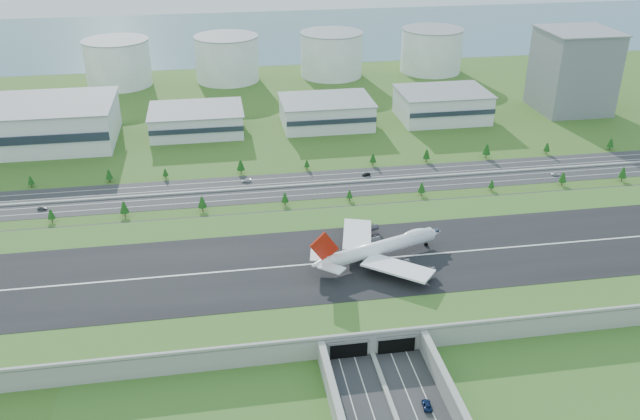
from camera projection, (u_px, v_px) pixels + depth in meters
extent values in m
plane|color=#2D5219|center=(345.00, 278.00, 280.72)|extent=(1200.00, 1200.00, 0.00)
cube|color=gray|center=(345.00, 270.00, 278.93)|extent=(520.00, 100.00, 8.00)
cube|color=#2B591E|center=(345.00, 262.00, 277.11)|extent=(520.00, 100.00, 0.16)
cube|color=black|center=(345.00, 261.00, 277.05)|extent=(520.00, 58.00, 0.12)
cube|color=silver|center=(345.00, 261.00, 277.01)|extent=(520.00, 0.90, 0.02)
cube|color=gray|center=(373.00, 333.00, 233.25)|extent=(520.00, 1.20, 1.20)
cube|color=black|center=(349.00, 350.00, 233.73)|extent=(13.00, 1.20, 6.00)
cube|color=black|center=(396.00, 345.00, 236.19)|extent=(13.00, 1.20, 6.00)
cube|color=#28282B|center=(310.00, 185.00, 364.58)|extent=(560.00, 36.00, 0.12)
cylinder|color=#3D2819|center=(52.00, 219.00, 325.91)|extent=(0.50, 0.50, 2.38)
cone|color=#163D10|center=(51.00, 214.00, 324.55)|extent=(3.71, 3.71, 4.77)
cylinder|color=#3D2819|center=(125.00, 214.00, 330.76)|extent=(0.50, 0.50, 2.90)
cone|color=#163D10|center=(124.00, 207.00, 329.10)|extent=(4.50, 4.50, 5.79)
cylinder|color=#3D2819|center=(203.00, 208.00, 336.21)|extent=(0.50, 0.50, 2.86)
cone|color=#163D10|center=(202.00, 202.00, 334.57)|extent=(4.46, 4.46, 5.73)
cylinder|color=#3D2819|center=(285.00, 203.00, 342.27)|extent=(0.50, 0.50, 2.45)
cone|color=#163D10|center=(285.00, 197.00, 340.88)|extent=(3.80, 3.80, 4.89)
cylinder|color=#3D2819|center=(349.00, 199.00, 347.16)|extent=(0.50, 0.50, 2.11)
cone|color=#163D10|center=(349.00, 194.00, 345.95)|extent=(3.29, 3.29, 4.23)
cylinder|color=#3D2819|center=(421.00, 193.00, 352.60)|extent=(0.50, 0.50, 2.57)
cone|color=#163D10|center=(422.00, 187.00, 351.14)|extent=(4.00, 4.00, 5.14)
cylinder|color=#3D2819|center=(491.00, 188.00, 358.26)|extent=(0.50, 0.50, 2.10)
cone|color=#163D10|center=(492.00, 184.00, 357.06)|extent=(3.27, 3.27, 4.21)
cylinder|color=#3D2819|center=(562.00, 183.00, 363.95)|extent=(0.50, 0.50, 2.70)
cone|color=#163D10|center=(563.00, 177.00, 362.40)|extent=(4.20, 4.20, 5.40)
cylinder|color=#3D2819|center=(622.00, 179.00, 368.95)|extent=(0.50, 0.50, 2.88)
cone|color=#163D10|center=(623.00, 172.00, 367.31)|extent=(4.49, 4.49, 5.77)
cylinder|color=#3D2819|center=(32.00, 185.00, 362.12)|extent=(0.50, 0.50, 2.25)
cone|color=#163D10|center=(30.00, 180.00, 360.84)|extent=(3.49, 3.49, 4.49)
cylinder|color=#3D2819|center=(110.00, 180.00, 367.93)|extent=(0.50, 0.50, 2.57)
cone|color=#163D10|center=(109.00, 174.00, 366.47)|extent=(3.99, 3.99, 5.13)
cylinder|color=#3D2819|center=(166.00, 177.00, 372.39)|extent=(0.50, 0.50, 2.00)
cone|color=#163D10|center=(165.00, 172.00, 371.25)|extent=(3.12, 3.12, 4.01)
cylinder|color=#3D2819|center=(241.00, 171.00, 378.18)|extent=(0.50, 0.50, 2.91)
cone|color=#163D10|center=(241.00, 165.00, 376.52)|extent=(4.52, 4.52, 5.81)
cylinder|color=#3D2819|center=(307.00, 168.00, 383.77)|extent=(0.50, 0.50, 2.03)
cone|color=#163D10|center=(307.00, 163.00, 382.61)|extent=(3.16, 3.16, 4.06)
cylinder|color=#3D2819|center=(373.00, 163.00, 389.23)|extent=(0.50, 0.50, 2.47)
cone|color=#163D10|center=(373.00, 158.00, 387.82)|extent=(3.85, 3.85, 4.95)
cylinder|color=#3D2819|center=(426.00, 159.00, 393.81)|extent=(0.50, 0.50, 2.68)
cone|color=#163D10|center=(427.00, 154.00, 392.28)|extent=(4.17, 4.17, 5.36)
cylinder|color=#3D2819|center=(486.00, 155.00, 399.03)|extent=(0.50, 0.50, 3.06)
cone|color=#163D10|center=(487.00, 149.00, 397.28)|extent=(4.76, 4.76, 6.12)
cylinder|color=#3D2819|center=(546.00, 152.00, 404.65)|extent=(0.50, 0.50, 2.49)
cone|color=#163D10|center=(547.00, 147.00, 403.23)|extent=(3.87, 3.87, 4.97)
cylinder|color=#3D2819|center=(610.00, 148.00, 410.58)|extent=(0.50, 0.50, 2.59)
cone|color=#163D10|center=(611.00, 143.00, 409.11)|extent=(4.02, 4.02, 5.17)
cube|color=silver|center=(14.00, 125.00, 413.88)|extent=(120.00, 60.00, 25.00)
cube|color=silver|center=(197.00, 121.00, 436.46)|extent=(58.00, 42.00, 15.00)
cube|color=silver|center=(326.00, 113.00, 448.32)|extent=(58.00, 42.00, 17.00)
cube|color=silver|center=(442.00, 105.00, 459.46)|extent=(58.00, 42.00, 19.00)
cube|color=slate|center=(573.00, 71.00, 469.60)|extent=(46.00, 46.00, 55.00)
cylinder|color=silver|center=(118.00, 63.00, 529.28)|extent=(50.00, 50.00, 35.00)
cylinder|color=silver|center=(227.00, 59.00, 541.59)|extent=(50.00, 50.00, 35.00)
cylinder|color=silver|center=(331.00, 55.00, 553.90)|extent=(50.00, 50.00, 35.00)
cylinder|color=silver|center=(431.00, 51.00, 566.20)|extent=(50.00, 50.00, 35.00)
cube|color=#3E6677|center=(255.00, 35.00, 704.57)|extent=(1200.00, 260.00, 0.06)
cylinder|color=white|center=(380.00, 248.00, 276.53)|extent=(49.69, 21.92, 5.78)
cone|color=white|center=(434.00, 233.00, 288.03)|extent=(8.71, 7.81, 5.78)
cone|color=white|center=(322.00, 263.00, 264.88)|extent=(10.42, 8.40, 5.78)
ellipsoid|color=white|center=(415.00, 234.00, 282.90)|extent=(13.11, 8.27, 3.55)
cube|color=white|center=(398.00, 268.00, 264.08)|extent=(28.45, 26.19, 1.43)
cube|color=white|center=(357.00, 235.00, 288.26)|extent=(17.56, 29.04, 1.43)
cylinder|color=#38383D|center=(404.00, 263.00, 271.11)|extent=(5.32, 4.09, 2.71)
cylinder|color=#38383D|center=(429.00, 271.00, 265.52)|extent=(5.32, 4.09, 2.71)
cylinder|color=#38383D|center=(375.00, 240.00, 288.19)|extent=(5.32, 4.09, 2.71)
cylinder|color=#38383D|center=(373.00, 228.00, 298.24)|extent=(5.32, 4.09, 2.71)
cube|color=white|center=(332.00, 268.00, 260.32)|extent=(11.05, 10.60, 0.54)
cube|color=white|center=(317.00, 254.00, 269.56)|extent=(7.21, 10.78, 0.54)
cube|color=#B11A0C|center=(324.00, 247.00, 262.20)|extent=(12.43, 4.96, 13.54)
cylinder|color=black|center=(426.00, 244.00, 288.55)|extent=(1.72, 0.63, 1.72)
cylinder|color=black|center=(376.00, 263.00, 274.84)|extent=(1.72, 0.63, 1.72)
cylinder|color=black|center=(369.00, 257.00, 279.39)|extent=(1.72, 0.63, 1.72)
cylinder|color=black|center=(365.00, 266.00, 272.54)|extent=(1.72, 0.63, 1.72)
cylinder|color=black|center=(358.00, 260.00, 277.09)|extent=(1.72, 0.63, 1.72)
imported|color=#0D1D45|center=(427.00, 405.00, 212.59)|extent=(3.18, 5.99, 1.60)
imported|color=#4F5053|center=(42.00, 208.00, 337.42)|extent=(4.90, 2.41, 1.61)
imported|color=black|center=(366.00, 174.00, 375.29)|extent=(4.99, 3.13, 1.55)
imported|color=silver|center=(556.00, 174.00, 375.63)|extent=(5.68, 3.81, 1.45)
imported|color=silver|center=(246.00, 180.00, 368.02)|extent=(5.55, 2.44, 1.59)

